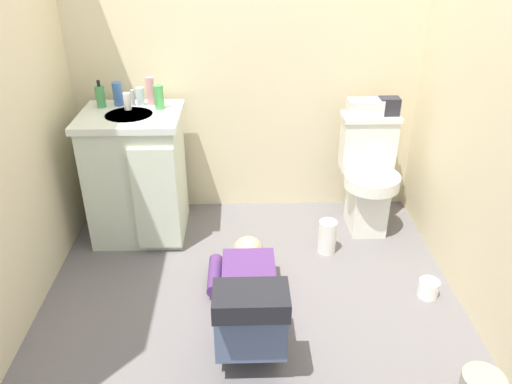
# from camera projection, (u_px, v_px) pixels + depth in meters

# --- Properties ---
(ground_plane) EXTENTS (2.76, 3.11, 0.04)m
(ground_plane) POSITION_uv_depth(u_px,v_px,m) (251.00, 302.00, 2.72)
(ground_plane) COLOR slate
(wall_back) EXTENTS (2.42, 0.08, 2.40)m
(wall_back) POSITION_uv_depth(u_px,v_px,m) (247.00, 34.00, 3.11)
(wall_back) COLOR beige
(wall_back) RESTS_ON ground_plane
(toilet) EXTENTS (0.36, 0.46, 0.75)m
(toilet) POSITION_uv_depth(u_px,v_px,m) (368.00, 175.00, 3.23)
(toilet) COLOR white
(toilet) RESTS_ON ground_plane
(vanity_cabinet) EXTENTS (0.60, 0.53, 0.82)m
(vanity_cabinet) POSITION_uv_depth(u_px,v_px,m) (137.00, 174.00, 3.12)
(vanity_cabinet) COLOR silver
(vanity_cabinet) RESTS_ON ground_plane
(faucet) EXTENTS (0.02, 0.02, 0.10)m
(faucet) POSITION_uv_depth(u_px,v_px,m) (133.00, 98.00, 3.04)
(faucet) COLOR silver
(faucet) RESTS_ON vanity_cabinet
(person_plumber) EXTENTS (0.39, 1.06, 0.52)m
(person_plumber) POSITION_uv_depth(u_px,v_px,m) (249.00, 298.00, 2.45)
(person_plumber) COLOR #512D6B
(person_plumber) RESTS_ON ground_plane
(tissue_box) EXTENTS (0.22, 0.11, 0.10)m
(tissue_box) POSITION_uv_depth(u_px,v_px,m) (365.00, 107.00, 3.10)
(tissue_box) COLOR silver
(tissue_box) RESTS_ON toilet
(toiletry_bag) EXTENTS (0.12, 0.09, 0.11)m
(toiletry_bag) POSITION_uv_depth(u_px,v_px,m) (389.00, 106.00, 3.10)
(toiletry_bag) COLOR #26262D
(toiletry_bag) RESTS_ON toilet
(soap_dispenser) EXTENTS (0.06, 0.06, 0.17)m
(soap_dispenser) POSITION_uv_depth(u_px,v_px,m) (100.00, 96.00, 3.01)
(soap_dispenser) COLOR #489755
(soap_dispenser) RESTS_ON vanity_cabinet
(bottle_blue) EXTENTS (0.06, 0.06, 0.14)m
(bottle_blue) POSITION_uv_depth(u_px,v_px,m) (118.00, 94.00, 3.04)
(bottle_blue) COLOR #426DBB
(bottle_blue) RESTS_ON vanity_cabinet
(bottle_white) EXTENTS (0.04, 0.04, 0.10)m
(bottle_white) POSITION_uv_depth(u_px,v_px,m) (127.00, 101.00, 2.98)
(bottle_white) COLOR white
(bottle_white) RESTS_ON vanity_cabinet
(bottle_clear) EXTENTS (0.05, 0.05, 0.11)m
(bottle_clear) POSITION_uv_depth(u_px,v_px,m) (140.00, 97.00, 3.04)
(bottle_clear) COLOR silver
(bottle_clear) RESTS_ON vanity_cabinet
(bottle_pink) EXTENTS (0.05, 0.05, 0.17)m
(bottle_pink) POSITION_uv_depth(u_px,v_px,m) (151.00, 91.00, 3.04)
(bottle_pink) COLOR pink
(bottle_pink) RESTS_ON vanity_cabinet
(bottle_green) EXTENTS (0.06, 0.06, 0.15)m
(bottle_green) POSITION_uv_depth(u_px,v_px,m) (159.00, 97.00, 2.97)
(bottle_green) COLOR #48A04E
(bottle_green) RESTS_ON vanity_cabinet
(paper_towel_roll) EXTENTS (0.11, 0.11, 0.22)m
(paper_towel_roll) POSITION_uv_depth(u_px,v_px,m) (327.00, 237.00, 3.06)
(paper_towel_roll) COLOR white
(paper_towel_roll) RESTS_ON ground_plane
(toilet_paper_roll) EXTENTS (0.11, 0.11, 0.10)m
(toilet_paper_roll) POSITION_uv_depth(u_px,v_px,m) (429.00, 289.00, 2.71)
(toilet_paper_roll) COLOR white
(toilet_paper_roll) RESTS_ON ground_plane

